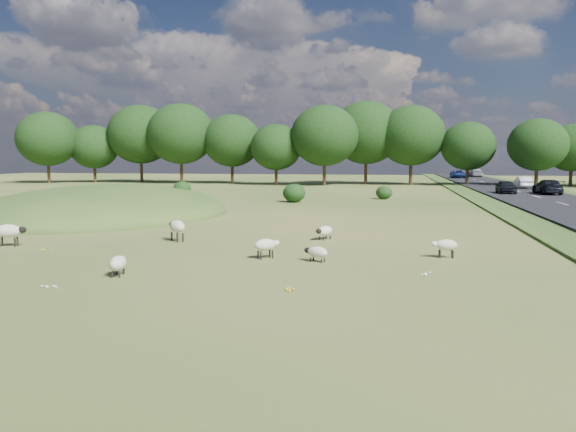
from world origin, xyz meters
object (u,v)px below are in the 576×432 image
Objects in this scene: sheep_2 at (317,252)px; car_4 at (506,187)px; sheep_0 at (9,231)px; sheep_4 at (118,263)px; sheep_3 at (325,231)px; sheep_6 at (445,245)px; car_0 at (475,173)px; car_3 at (523,182)px; sheep_1 at (177,227)px; sheep_5 at (266,245)px; car_5 at (458,174)px; car_2 at (548,187)px.

sheep_2 is 0.27× the size of car_4.
sheep_4 is (7.48, -4.70, -0.26)m from sheep_0.
sheep_6 reaches higher than sheep_3.
sheep_0 is 91.14m from car_0.
car_3 is 1.04× the size of car_4.
car_3 is at bearing -73.02° from sheep_1.
car_0 reaches higher than sheep_1.
sheep_3 is at bearing 67.27° from car_3.
sheep_4 is at bearing 143.05° from sheep_1.
sheep_5 is 81.56m from car_5.
sheep_4 is (0.95, -7.49, -0.26)m from sheep_1.
car_5 is at bearing -163.16° from sheep_3.
car_4 is at bearing -6.65° from car_2.
sheep_5 reaches higher than sheep_2.
sheep_0 is 0.36× the size of car_4.
car_5 is at bearing 59.48° from car_0.
sheep_5 reaches higher than sheep_4.
sheep_1 is 1.06× the size of sheep_4.
sheep_2 is 42.01m from car_2.
sheep_6 is at bearing -76.17° from sheep_4.
car_5 is (-3.80, 42.18, -0.03)m from car_2.
car_3 is at bearing 26.24° from sheep_5.
sheep_3 is at bearing -60.90° from sheep_2.
car_0 is at bearing 55.10° from sheep_0.
sheep_0 is 1.18× the size of sheep_4.
sheep_1 is 6.17m from sheep_5.
car_3 is (31.16, 47.51, 0.24)m from sheep_0.
sheep_0 is at bearing 56.74° from car_3.
sheep_1 reaches higher than sheep_3.
sheep_0 is 11.56m from sheep_5.
sheep_4 is 0.30× the size of car_4.
car_5 is at bearing -25.61° from sheep_4.
car_5 is (14.22, 74.70, 0.52)m from sheep_3.
car_0 is (23.68, 90.34, 0.56)m from sheep_4.
car_0 reaches higher than sheep_6.
car_2 reaches higher than sheep_6.
sheep_3 is 0.99× the size of sheep_4.
sheep_2 is 81.49m from car_5.
car_0 is at bearing -164.91° from sheep_3.
sheep_1 is 11.93m from sheep_6.
sheep_5 is 0.26× the size of car_4.
sheep_1 is 40.45m from car_4.
sheep_5 is (4.06, 3.89, 0.12)m from sheep_4.
sheep_6 is at bearing 81.37° from car_0.
sheep_6 is 86.04m from car_0.
car_0 reaches higher than sheep_0.
car_0 reaches higher than car_5.
car_5 is at bearing -102.44° from sheep_6.
sheep_5 is (-1.60, -5.31, 0.12)m from sheep_3.
car_0 is 1.02× the size of car_2.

